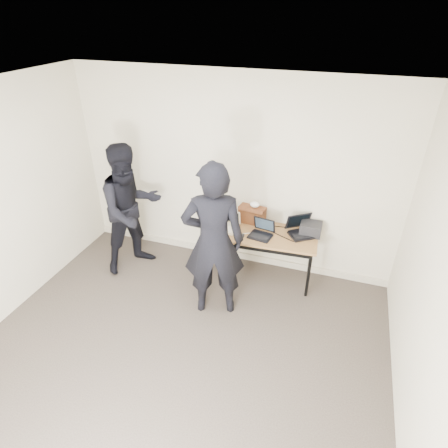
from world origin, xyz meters
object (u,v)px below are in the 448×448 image
at_px(desk, 260,237).
at_px(laptop_beige, 227,225).
at_px(person_observer, 131,209).
at_px(equipment_box, 311,228).
at_px(person_typist, 213,242).
at_px(leather_satchel, 252,214).
at_px(laptop_right, 301,230).
at_px(laptop_center, 262,232).

bearing_deg(desk, laptop_beige, 179.69).
bearing_deg(person_observer, laptop_beige, -45.04).
bearing_deg(person_observer, desk, -47.02).
height_order(equipment_box, person_typist, person_typist).
xyz_separation_m(desk, person_observer, (-1.76, -0.29, 0.26)).
relative_size(leather_satchel, person_observer, 0.21).
bearing_deg(person_observer, laptop_right, -45.21).
relative_size(person_typist, person_observer, 1.07).
relative_size(laptop_beige, person_typist, 0.16).
height_order(desk, leather_satchel, leather_satchel).
bearing_deg(laptop_center, desk, 126.07).
relative_size(equipment_box, person_observer, 0.15).
relative_size(laptop_beige, laptop_right, 0.66).
relative_size(leather_satchel, person_typist, 0.19).
height_order(desk, equipment_box, equipment_box).
bearing_deg(desk, laptop_right, 13.33).
relative_size(laptop_center, person_observer, 0.18).
distance_m(desk, laptop_center, 0.12).
height_order(laptop_beige, equipment_box, laptop_beige).
bearing_deg(leather_satchel, person_observer, -155.16).
xyz_separation_m(laptop_center, person_typist, (-0.40, -0.74, 0.22)).
bearing_deg(laptop_beige, equipment_box, 16.83).
height_order(laptop_beige, leather_satchel, leather_satchel).
relative_size(equipment_box, person_typist, 0.14).
bearing_deg(person_typist, person_observer, -39.16).
xyz_separation_m(laptop_right, leather_satchel, (-0.69, 0.07, 0.07)).
bearing_deg(person_typist, laptop_center, -137.48).
relative_size(laptop_center, person_typist, 0.17).
distance_m(laptop_right, leather_satchel, 0.70).
relative_size(laptop_center, leather_satchel, 0.87).
bearing_deg(laptop_right, person_typist, -168.70).
height_order(laptop_center, person_observer, person_observer).
bearing_deg(laptop_right, person_observer, 155.31).
bearing_deg(person_observer, laptop_center, -48.81).
distance_m(equipment_box, person_typist, 1.42).
bearing_deg(leather_satchel, equipment_box, 4.25).
xyz_separation_m(person_typist, person_observer, (-1.38, 0.51, -0.07)).
height_order(desk, laptop_center, laptop_center).
xyz_separation_m(laptop_beige, person_typist, (0.08, -0.76, 0.22)).
xyz_separation_m(laptop_beige, equipment_box, (1.08, 0.22, 0.03)).
distance_m(laptop_center, person_typist, 0.87).
relative_size(desk, equipment_box, 5.60).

